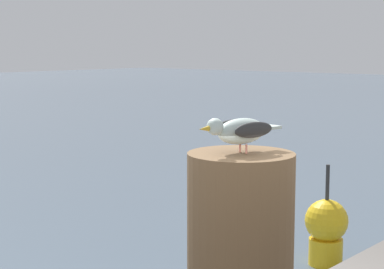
# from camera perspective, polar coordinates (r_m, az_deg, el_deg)

# --- Properties ---
(seagull) EXTENTS (0.39, 0.18, 0.14)m
(seagull) POSITION_cam_1_polar(r_m,az_deg,el_deg) (2.49, 4.24, 0.39)
(seagull) COLOR #C67160
(seagull) RESTS_ON mooring_post
(channel_buoy) EXTENTS (0.56, 0.56, 1.33)m
(channel_buoy) POSITION_cam_1_polar(r_m,az_deg,el_deg) (8.70, 11.67, -8.12)
(channel_buoy) COLOR yellow
(channel_buoy) RESTS_ON ground_plane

